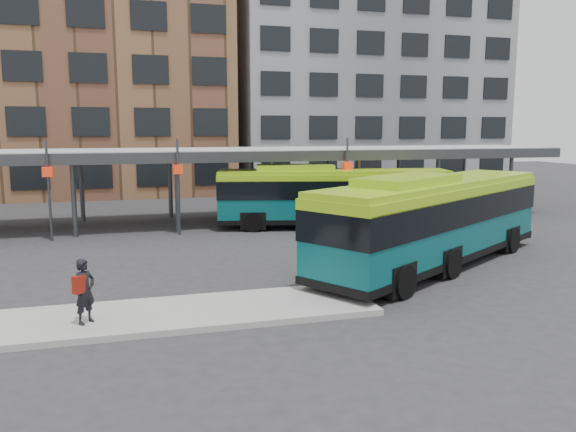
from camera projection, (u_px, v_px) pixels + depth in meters
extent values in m
plane|color=#28282B|center=(290.00, 279.00, 19.90)|extent=(120.00, 120.00, 0.00)
cube|color=gray|center=(129.00, 318.00, 15.56)|extent=(14.00, 3.00, 0.18)
cube|color=#999B9E|center=(226.00, 152.00, 31.65)|extent=(40.00, 6.00, 0.35)
cube|color=#383A3D|center=(236.00, 157.00, 28.82)|extent=(40.00, 0.15, 0.55)
cylinder|color=#383A3D|center=(74.00, 199.00, 27.44)|extent=(0.24, 0.24, 3.80)
cylinder|color=#383A3D|center=(82.00, 188.00, 32.19)|extent=(0.24, 0.24, 3.80)
cylinder|color=#383A3D|center=(177.00, 196.00, 28.79)|extent=(0.24, 0.24, 3.80)
cylinder|color=#383A3D|center=(170.00, 186.00, 33.54)|extent=(0.24, 0.24, 3.80)
cylinder|color=#383A3D|center=(272.00, 193.00, 30.13)|extent=(0.24, 0.24, 3.80)
cylinder|color=#383A3D|center=(252.00, 184.00, 34.89)|extent=(0.24, 0.24, 3.80)
cylinder|color=#383A3D|center=(358.00, 190.00, 31.48)|extent=(0.24, 0.24, 3.80)
cylinder|color=#383A3D|center=(328.00, 182.00, 36.23)|extent=(0.24, 0.24, 3.80)
cylinder|color=#383A3D|center=(437.00, 187.00, 32.83)|extent=(0.24, 0.24, 3.80)
cylinder|color=#383A3D|center=(398.00, 180.00, 37.58)|extent=(0.24, 0.24, 3.80)
cylinder|color=#383A3D|center=(510.00, 185.00, 34.18)|extent=(0.24, 0.24, 3.80)
cylinder|color=#383A3D|center=(463.00, 178.00, 38.93)|extent=(0.24, 0.24, 3.80)
cylinder|color=#383A3D|center=(49.00, 191.00, 26.33)|extent=(0.12, 0.12, 4.80)
cube|color=red|center=(48.00, 172.00, 26.19)|extent=(0.45, 0.45, 0.45)
cylinder|color=#383A3D|center=(178.00, 187.00, 27.95)|extent=(0.12, 0.12, 4.80)
cube|color=red|center=(178.00, 169.00, 27.81)|extent=(0.45, 0.45, 0.45)
cylinder|color=#383A3D|center=(347.00, 183.00, 30.37)|extent=(0.12, 0.12, 4.80)
cube|color=red|center=(347.00, 166.00, 30.24)|extent=(0.45, 0.45, 0.45)
cube|color=brown|center=(65.00, 58.00, 45.94)|extent=(26.00, 14.00, 22.00)
cube|color=slate|center=(359.00, 79.00, 53.10)|extent=(24.00, 14.00, 20.00)
cube|color=#074B4F|center=(436.00, 221.00, 21.62)|extent=(12.61, 9.31, 2.74)
cube|color=black|center=(436.00, 207.00, 21.53)|extent=(12.69, 9.39, 1.04)
cube|color=#85B312|center=(437.00, 183.00, 21.39)|extent=(12.55, 9.21, 0.22)
cube|color=#85B312|center=(408.00, 181.00, 19.75)|extent=(4.76, 4.00, 0.38)
cube|color=black|center=(435.00, 253.00, 21.81)|extent=(12.70, 9.40, 0.26)
cylinder|color=black|center=(512.00, 240.00, 24.13)|extent=(1.10, 0.86, 1.10)
cylinder|color=black|center=(454.00, 232.00, 25.90)|extent=(1.10, 0.86, 1.10)
cylinder|color=black|center=(451.00, 263.00, 19.95)|extent=(1.10, 0.86, 1.10)
cylinder|color=black|center=(387.00, 252.00, 21.73)|extent=(1.10, 0.86, 1.10)
cylinder|color=black|center=(403.00, 282.00, 17.54)|extent=(1.10, 0.86, 1.10)
cylinder|color=black|center=(335.00, 268.00, 19.31)|extent=(1.10, 0.86, 1.10)
cube|color=#074B4F|center=(333.00, 197.00, 30.23)|extent=(12.50, 5.30, 2.55)
cube|color=black|center=(333.00, 188.00, 30.15)|extent=(12.56, 5.37, 0.97)
cube|color=#85B312|center=(333.00, 172.00, 30.02)|extent=(12.48, 5.20, 0.20)
cube|color=#85B312|center=(295.00, 168.00, 29.90)|extent=(4.39, 2.73, 0.36)
cube|color=black|center=(333.00, 218.00, 30.41)|extent=(12.57, 5.38, 0.24)
cylinder|color=black|center=(413.00, 221.00, 29.35)|extent=(1.06, 0.53, 1.02)
cylinder|color=black|center=(401.00, 214.00, 31.81)|extent=(1.06, 0.53, 1.02)
cylinder|color=black|center=(312.00, 222.00, 29.12)|extent=(1.06, 0.53, 1.02)
cylinder|color=black|center=(308.00, 215.00, 31.58)|extent=(1.06, 0.53, 1.02)
cylinder|color=black|center=(253.00, 222.00, 28.99)|extent=(1.06, 0.53, 1.02)
cylinder|color=black|center=(254.00, 215.00, 31.45)|extent=(1.06, 0.53, 1.02)
imported|color=black|center=(85.00, 291.00, 14.77)|extent=(0.74, 0.75, 1.75)
cube|color=maroon|center=(79.00, 284.00, 14.57)|extent=(0.36, 0.37, 0.47)
imported|color=slate|center=(407.00, 209.00, 34.08)|extent=(1.76, 0.93, 0.88)
imported|color=slate|center=(423.00, 208.00, 34.24)|extent=(1.78, 0.73, 1.04)
imported|color=slate|center=(430.00, 209.00, 34.50)|extent=(1.68, 0.69, 0.86)
imported|color=slate|center=(437.00, 208.00, 34.57)|extent=(1.59, 0.70, 0.92)
imported|color=slate|center=(446.00, 207.00, 34.98)|extent=(1.89, 0.79, 0.97)
imported|color=slate|center=(450.00, 208.00, 34.60)|extent=(1.62, 0.68, 0.95)
imported|color=slate|center=(469.00, 207.00, 35.15)|extent=(1.69, 0.98, 0.84)
imported|color=slate|center=(480.00, 205.00, 35.66)|extent=(1.68, 0.87, 0.97)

